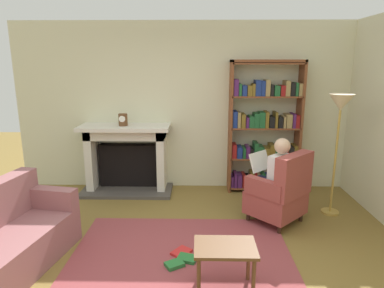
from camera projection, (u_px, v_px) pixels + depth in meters
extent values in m
plane|color=olive|center=(180.00, 274.00, 3.38)|extent=(14.00, 14.00, 0.00)
cube|color=beige|center=(188.00, 107.00, 5.54)|extent=(5.60, 0.10, 2.70)
cube|color=#8F3D41|center=(181.00, 256.00, 3.67)|extent=(2.40, 1.80, 0.01)
cube|color=#4C4742|center=(127.00, 191.00, 5.51)|extent=(1.45, 0.64, 0.05)
cube|color=black|center=(129.00, 165.00, 5.64)|extent=(0.93, 0.20, 0.70)
cube|color=silver|center=(92.00, 160.00, 5.50)|extent=(0.12, 0.44, 1.04)
cube|color=silver|center=(162.00, 160.00, 5.48)|extent=(0.12, 0.44, 1.04)
cube|color=silver|center=(126.00, 133.00, 5.39)|extent=(1.25, 0.44, 0.16)
cube|color=silver|center=(125.00, 127.00, 5.31)|extent=(1.41, 0.56, 0.06)
cylinder|color=brown|center=(123.00, 120.00, 5.26)|extent=(0.14, 0.14, 0.19)
cylinder|color=white|center=(122.00, 119.00, 5.19)|extent=(0.10, 0.01, 0.10)
cube|color=brown|center=(230.00, 127.00, 5.39)|extent=(0.04, 0.32, 2.10)
cube|color=brown|center=(299.00, 128.00, 5.37)|extent=(0.04, 0.32, 2.10)
cube|color=brown|center=(268.00, 61.00, 5.14)|extent=(1.13, 0.32, 0.04)
cube|color=brown|center=(261.00, 186.00, 5.62)|extent=(1.09, 0.32, 0.02)
cube|color=#4C1E59|center=(232.00, 180.00, 5.59)|extent=(0.04, 0.26, 0.18)
cube|color=#4C1E59|center=(235.00, 179.00, 5.59)|extent=(0.05, 0.26, 0.23)
cube|color=#4C1E59|center=(239.00, 180.00, 5.59)|extent=(0.07, 0.26, 0.20)
cube|color=maroon|center=(243.00, 180.00, 5.59)|extent=(0.05, 0.26, 0.21)
cube|color=black|center=(247.00, 180.00, 5.59)|extent=(0.06, 0.26, 0.17)
cube|color=brown|center=(251.00, 178.00, 5.58)|extent=(0.06, 0.26, 0.25)
cube|color=maroon|center=(255.00, 179.00, 5.58)|extent=(0.04, 0.26, 0.23)
cube|color=#997F4C|center=(258.00, 179.00, 5.58)|extent=(0.06, 0.26, 0.21)
cube|color=#1E592D|center=(262.00, 179.00, 5.58)|extent=(0.06, 0.26, 0.24)
cube|color=navy|center=(267.00, 180.00, 5.58)|extent=(0.09, 0.26, 0.19)
cube|color=maroon|center=(271.00, 179.00, 5.58)|extent=(0.04, 0.26, 0.22)
cube|color=maroon|center=(274.00, 180.00, 5.58)|extent=(0.05, 0.26, 0.21)
cube|color=#4C1E59|center=(277.00, 181.00, 5.58)|extent=(0.04, 0.26, 0.16)
cube|color=maroon|center=(282.00, 178.00, 5.57)|extent=(0.08, 0.26, 0.26)
cube|color=#997F4C|center=(287.00, 179.00, 5.57)|extent=(0.07, 0.26, 0.24)
cube|color=#997F4C|center=(292.00, 181.00, 5.58)|extent=(0.08, 0.26, 0.16)
cube|color=brown|center=(263.00, 157.00, 5.50)|extent=(1.09, 0.32, 0.02)
cube|color=maroon|center=(234.00, 150.00, 5.47)|extent=(0.07, 0.26, 0.22)
cube|color=navy|center=(239.00, 152.00, 5.47)|extent=(0.08, 0.26, 0.18)
cube|color=#1E592D|center=(243.00, 152.00, 5.47)|extent=(0.04, 0.26, 0.16)
cube|color=#4C1E59|center=(247.00, 151.00, 5.47)|extent=(0.06, 0.26, 0.19)
cube|color=black|center=(251.00, 152.00, 5.47)|extent=(0.05, 0.26, 0.16)
cube|color=#1E592D|center=(255.00, 149.00, 5.46)|extent=(0.07, 0.26, 0.25)
cube|color=#1E592D|center=(260.00, 151.00, 5.47)|extent=(0.09, 0.26, 0.19)
cube|color=brown|center=(266.00, 152.00, 5.47)|extent=(0.08, 0.26, 0.17)
cube|color=brown|center=(271.00, 150.00, 5.46)|extent=(0.08, 0.26, 0.22)
cube|color=#1E592D|center=(276.00, 152.00, 5.46)|extent=(0.08, 0.26, 0.18)
cube|color=#4C1E59|center=(282.00, 151.00, 5.46)|extent=(0.06, 0.26, 0.20)
cube|color=maroon|center=(285.00, 150.00, 5.46)|extent=(0.05, 0.26, 0.22)
cube|color=black|center=(290.00, 152.00, 5.46)|extent=(0.08, 0.26, 0.18)
cube|color=brown|center=(294.00, 151.00, 5.45)|extent=(0.06, 0.26, 0.20)
cube|color=brown|center=(264.00, 127.00, 5.38)|extent=(1.09, 0.32, 0.02)
cube|color=navy|center=(235.00, 119.00, 5.35)|extent=(0.07, 0.26, 0.25)
cube|color=#997F4C|center=(238.00, 119.00, 5.35)|extent=(0.05, 0.26, 0.24)
cube|color=brown|center=(243.00, 120.00, 5.35)|extent=(0.06, 0.26, 0.21)
cube|color=#4C1E59|center=(247.00, 122.00, 5.36)|extent=(0.04, 0.26, 0.16)
cube|color=#1E592D|center=(251.00, 121.00, 5.36)|extent=(0.08, 0.26, 0.18)
cube|color=#1E592D|center=(256.00, 120.00, 5.35)|extent=(0.08, 0.26, 0.22)
cube|color=#1E592D|center=(261.00, 119.00, 5.34)|extent=(0.08, 0.26, 0.24)
cube|color=brown|center=(266.00, 119.00, 5.34)|extent=(0.05, 0.26, 0.25)
cube|color=black|center=(271.00, 122.00, 5.35)|extent=(0.08, 0.26, 0.17)
cube|color=brown|center=(275.00, 119.00, 5.34)|extent=(0.04, 0.26, 0.24)
cube|color=black|center=(279.00, 122.00, 5.35)|extent=(0.07, 0.26, 0.17)
cube|color=#997F4C|center=(283.00, 121.00, 5.35)|extent=(0.04, 0.26, 0.18)
cube|color=#997F4C|center=(288.00, 120.00, 5.34)|extent=(0.09, 0.26, 0.21)
cube|color=#4C1E59|center=(292.00, 120.00, 5.34)|extent=(0.04, 0.26, 0.22)
cube|color=maroon|center=(296.00, 121.00, 5.34)|extent=(0.06, 0.26, 0.20)
cube|color=brown|center=(266.00, 96.00, 5.27)|extent=(1.09, 0.32, 0.02)
cube|color=#4C1E59|center=(236.00, 87.00, 5.24)|extent=(0.07, 0.26, 0.25)
cube|color=#1E592D|center=(240.00, 90.00, 5.24)|extent=(0.04, 0.26, 0.18)
cube|color=navy|center=(244.00, 90.00, 5.24)|extent=(0.07, 0.26, 0.16)
cube|color=brown|center=(249.00, 90.00, 5.24)|extent=(0.07, 0.26, 0.16)
cube|color=brown|center=(253.00, 90.00, 5.24)|extent=(0.04, 0.26, 0.18)
cube|color=navy|center=(257.00, 88.00, 5.23)|extent=(0.09, 0.26, 0.24)
cube|color=navy|center=(262.00, 88.00, 5.23)|extent=(0.06, 0.26, 0.23)
cube|color=#997F4C|center=(267.00, 88.00, 5.23)|extent=(0.07, 0.26, 0.24)
cube|color=black|center=(271.00, 90.00, 5.23)|extent=(0.05, 0.26, 0.17)
cube|color=#1E592D|center=(276.00, 90.00, 5.23)|extent=(0.08, 0.26, 0.16)
cube|color=maroon|center=(281.00, 90.00, 5.23)|extent=(0.07, 0.26, 0.16)
cube|color=#997F4C|center=(286.00, 88.00, 5.22)|extent=(0.07, 0.26, 0.23)
cube|color=black|center=(291.00, 89.00, 5.23)|extent=(0.07, 0.26, 0.20)
cube|color=#1E592D|center=(295.00, 89.00, 5.22)|extent=(0.04, 0.26, 0.20)
cube|color=#997F4C|center=(299.00, 89.00, 5.22)|extent=(0.07, 0.26, 0.19)
cube|color=brown|center=(268.00, 64.00, 5.15)|extent=(1.09, 0.32, 0.02)
cylinder|color=#331E14|center=(270.00, 206.00, 4.84)|extent=(0.05, 0.05, 0.12)
cylinder|color=#331E14|center=(248.00, 217.00, 4.50)|extent=(0.05, 0.05, 0.12)
cylinder|color=#331E14|center=(301.00, 217.00, 4.50)|extent=(0.05, 0.05, 0.12)
cylinder|color=#331E14|center=(279.00, 229.00, 4.16)|extent=(0.05, 0.05, 0.12)
cube|color=#95403A|center=(275.00, 202.00, 4.45)|extent=(0.88, 0.88, 0.30)
cube|color=#95403A|center=(294.00, 176.00, 4.18)|extent=(0.57, 0.56, 0.55)
cube|color=#95403A|center=(288.00, 179.00, 4.57)|extent=(0.46, 0.47, 0.22)
cube|color=#95403A|center=(264.00, 189.00, 4.21)|extent=(0.46, 0.47, 0.22)
cube|color=white|center=(281.00, 174.00, 4.32)|extent=(0.37, 0.37, 0.50)
sphere|color=#D8AD8C|center=(282.00, 146.00, 4.23)|extent=(0.20, 0.20, 0.20)
cube|color=#191E3F|center=(270.00, 183.00, 4.56)|extent=(0.36, 0.37, 0.12)
cube|color=#191E3F|center=(263.00, 186.00, 4.46)|extent=(0.36, 0.37, 0.12)
cylinder|color=#191E3F|center=(258.00, 197.00, 4.76)|extent=(0.10, 0.10, 0.42)
cylinder|color=#191E3F|center=(251.00, 200.00, 4.65)|extent=(0.10, 0.10, 0.42)
cube|color=white|center=(260.00, 161.00, 4.53)|extent=(0.33, 0.33, 0.25)
cube|color=#935B5D|center=(3.00, 258.00, 3.29)|extent=(1.00, 1.80, 0.40)
cube|color=#935B5D|center=(48.00, 198.00, 3.95)|extent=(0.72, 0.29, 0.24)
cube|color=brown|center=(225.00, 247.00, 3.03)|extent=(0.56, 0.39, 0.03)
cylinder|color=brown|center=(199.00, 280.00, 2.94)|extent=(0.04, 0.04, 0.43)
cylinder|color=brown|center=(253.00, 281.00, 2.93)|extent=(0.04, 0.04, 0.43)
cylinder|color=brown|center=(199.00, 260.00, 3.24)|extent=(0.04, 0.04, 0.43)
cylinder|color=brown|center=(248.00, 261.00, 3.23)|extent=(0.04, 0.04, 0.43)
cube|color=red|center=(183.00, 255.00, 3.66)|extent=(0.25, 0.27, 0.03)
cube|color=#267233|center=(174.00, 264.00, 3.48)|extent=(0.23, 0.21, 0.04)
cube|color=red|center=(182.00, 252.00, 3.72)|extent=(0.25, 0.26, 0.03)
cube|color=#267233|center=(187.00, 258.00, 3.59)|extent=(0.24, 0.20, 0.03)
cylinder|color=#B7933F|center=(330.00, 212.00, 4.75)|extent=(0.24, 0.24, 0.03)
cylinder|color=#B7933F|center=(335.00, 162.00, 4.58)|extent=(0.03, 0.03, 1.42)
cone|color=beige|center=(341.00, 102.00, 4.39)|extent=(0.32, 0.32, 0.22)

